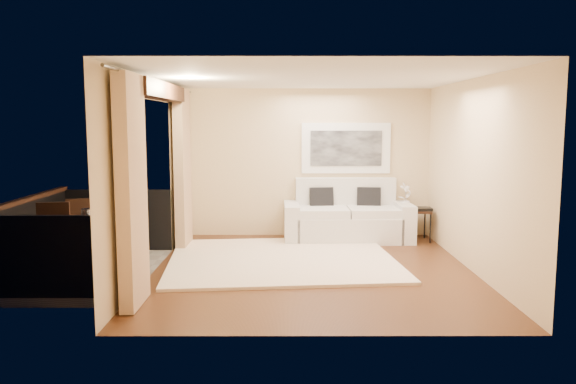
{
  "coord_description": "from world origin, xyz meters",
  "views": [
    {
      "loc": [
        -0.36,
        -7.8,
        2.09
      ],
      "look_at": [
        -0.35,
        0.56,
        1.05
      ],
      "focal_mm": 35.0,
      "sensor_mm": 36.0,
      "label": 1
    }
  ],
  "objects_px": {
    "bistro_table": "(95,230)",
    "balcony_chair_far": "(81,223)",
    "sofa": "(347,218)",
    "balcony_chair_near": "(53,234)",
    "ice_bucket": "(88,216)",
    "orchid": "(406,195)",
    "side_table": "(416,213)"
  },
  "relations": [
    {
      "from": "side_table",
      "to": "orchid",
      "type": "xyz_separation_m",
      "value": [
        -0.16,
        0.16,
        0.29
      ]
    },
    {
      "from": "sofa",
      "to": "orchid",
      "type": "relative_size",
      "value": 4.91
    },
    {
      "from": "orchid",
      "to": "balcony_chair_near",
      "type": "relative_size",
      "value": 0.46
    },
    {
      "from": "sofa",
      "to": "side_table",
      "type": "xyz_separation_m",
      "value": [
        1.22,
        -0.1,
        0.12
      ]
    },
    {
      "from": "side_table",
      "to": "bistro_table",
      "type": "relative_size",
      "value": 0.89
    },
    {
      "from": "ice_bucket",
      "to": "orchid",
      "type": "bearing_deg",
      "value": 22.42
    },
    {
      "from": "orchid",
      "to": "balcony_chair_near",
      "type": "xyz_separation_m",
      "value": [
        -5.32,
        -2.47,
        -0.2
      ]
    },
    {
      "from": "orchid",
      "to": "bistro_table",
      "type": "height_order",
      "value": "orchid"
    },
    {
      "from": "orchid",
      "to": "ice_bucket",
      "type": "relative_size",
      "value": 2.31
    },
    {
      "from": "bistro_table",
      "to": "balcony_chair_near",
      "type": "xyz_separation_m",
      "value": [
        -0.48,
        -0.31,
        0.0
      ]
    },
    {
      "from": "bistro_table",
      "to": "balcony_chair_near",
      "type": "distance_m",
      "value": 0.57
    },
    {
      "from": "balcony_chair_near",
      "to": "ice_bucket",
      "type": "bearing_deg",
      "value": 41.81
    },
    {
      "from": "orchid",
      "to": "ice_bucket",
      "type": "height_order",
      "value": "orchid"
    },
    {
      "from": "side_table",
      "to": "bistro_table",
      "type": "xyz_separation_m",
      "value": [
        -5.01,
        -2.0,
        0.09
      ]
    },
    {
      "from": "side_table",
      "to": "balcony_chair_near",
      "type": "distance_m",
      "value": 5.95
    },
    {
      "from": "balcony_chair_far",
      "to": "ice_bucket",
      "type": "distance_m",
      "value": 0.85
    },
    {
      "from": "side_table",
      "to": "balcony_chair_far",
      "type": "height_order",
      "value": "balcony_chair_far"
    },
    {
      "from": "balcony_chair_near",
      "to": "ice_bucket",
      "type": "relative_size",
      "value": 5.03
    },
    {
      "from": "orchid",
      "to": "bistro_table",
      "type": "relative_size",
      "value": 0.69
    },
    {
      "from": "orchid",
      "to": "balcony_chair_far",
      "type": "xyz_separation_m",
      "value": [
        -5.36,
        -1.33,
        -0.25
      ]
    },
    {
      "from": "side_table",
      "to": "ice_bucket",
      "type": "xyz_separation_m",
      "value": [
        -5.14,
        -1.9,
        0.27
      ]
    },
    {
      "from": "bistro_table",
      "to": "balcony_chair_far",
      "type": "xyz_separation_m",
      "value": [
        -0.51,
        0.83,
        -0.05
      ]
    },
    {
      "from": "sofa",
      "to": "balcony_chair_near",
      "type": "relative_size",
      "value": 2.25
    },
    {
      "from": "balcony_chair_far",
      "to": "ice_bucket",
      "type": "relative_size",
      "value": 4.62
    },
    {
      "from": "side_table",
      "to": "orchid",
      "type": "distance_m",
      "value": 0.37
    },
    {
      "from": "orchid",
      "to": "balcony_chair_near",
      "type": "bearing_deg",
      "value": -155.14
    },
    {
      "from": "balcony_chair_far",
      "to": "orchid",
      "type": "bearing_deg",
      "value": 178.89
    },
    {
      "from": "balcony_chair_near",
      "to": "ice_bucket",
      "type": "height_order",
      "value": "balcony_chair_near"
    },
    {
      "from": "sofa",
      "to": "balcony_chair_near",
      "type": "height_order",
      "value": "sofa"
    },
    {
      "from": "bistro_table",
      "to": "ice_bucket",
      "type": "xyz_separation_m",
      "value": [
        -0.13,
        0.11,
        0.18
      ]
    },
    {
      "from": "ice_bucket",
      "to": "side_table",
      "type": "bearing_deg",
      "value": 20.24
    },
    {
      "from": "sofa",
      "to": "balcony_chair_near",
      "type": "bearing_deg",
      "value": -151.73
    }
  ]
}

